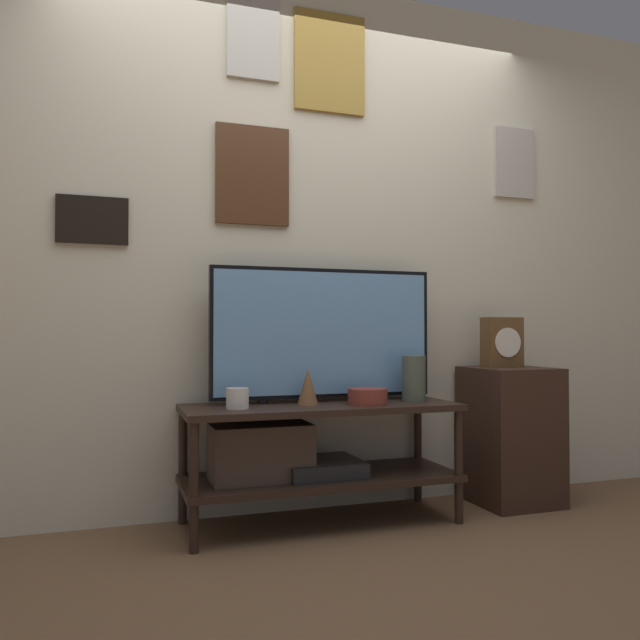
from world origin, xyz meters
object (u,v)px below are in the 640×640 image
at_px(vase_slim_bronze, 308,386).
at_px(television, 324,333).
at_px(vase_tall_ceramic, 414,378).
at_px(mantel_clock, 502,342).
at_px(candle_jar, 237,398).
at_px(vase_wide_bowl, 368,396).

bearing_deg(vase_slim_bronze, television, 41.49).
relative_size(television, vase_slim_bronze, 6.62).
relative_size(television, vase_tall_ceramic, 5.02).
relative_size(vase_tall_ceramic, mantel_clock, 0.84).
xyz_separation_m(vase_tall_ceramic, candle_jar, (-0.88, -0.03, -0.07)).
relative_size(vase_tall_ceramic, candle_jar, 2.22).
height_order(vase_wide_bowl, vase_tall_ceramic, vase_tall_ceramic).
bearing_deg(vase_tall_ceramic, vase_slim_bronze, 177.44).
relative_size(candle_jar, mantel_clock, 0.38).
bearing_deg(mantel_clock, vase_tall_ceramic, -172.22).
bearing_deg(candle_jar, vase_wide_bowl, -2.68).
distance_m(vase_slim_bronze, mantel_clock, 1.11).
bearing_deg(vase_tall_ceramic, mantel_clock, 7.78).
height_order(television, vase_wide_bowl, television).
distance_m(vase_slim_bronze, vase_tall_ceramic, 0.54).
height_order(television, vase_slim_bronze, television).
bearing_deg(mantel_clock, television, 177.28).
height_order(vase_wide_bowl, mantel_clock, mantel_clock).
distance_m(television, vase_slim_bronze, 0.29).
bearing_deg(vase_slim_bronze, vase_wide_bowl, -17.14).
distance_m(television, candle_jar, 0.56).
relative_size(television, mantel_clock, 4.22).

